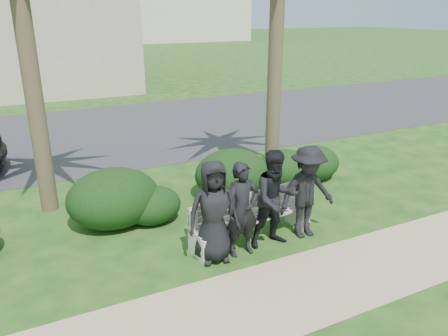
{
  "coord_description": "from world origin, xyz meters",
  "views": [
    {
      "loc": [
        -2.84,
        -5.99,
        3.7
      ],
      "look_at": [
        0.64,
        1.0,
        0.88
      ],
      "focal_mm": 35.0,
      "sensor_mm": 36.0,
      "label": 1
    }
  ],
  "objects_px": {
    "park_bench": "(251,221)",
    "man_b": "(242,210)",
    "man_a": "(214,212)",
    "man_d": "(307,192)",
    "man_c": "(275,199)"
  },
  "relations": [
    {
      "from": "park_bench",
      "to": "man_b",
      "type": "bearing_deg",
      "value": -142.37
    },
    {
      "from": "man_b",
      "to": "man_d",
      "type": "bearing_deg",
      "value": 1.99
    },
    {
      "from": "man_a",
      "to": "man_d",
      "type": "relative_size",
      "value": 1.0
    },
    {
      "from": "man_a",
      "to": "man_d",
      "type": "bearing_deg",
      "value": 8.78
    },
    {
      "from": "man_a",
      "to": "park_bench",
      "type": "bearing_deg",
      "value": 27.8
    },
    {
      "from": "man_c",
      "to": "man_d",
      "type": "height_order",
      "value": "man_c"
    },
    {
      "from": "man_a",
      "to": "man_b",
      "type": "bearing_deg",
      "value": 3.41
    },
    {
      "from": "man_a",
      "to": "man_c",
      "type": "bearing_deg",
      "value": 7.87
    },
    {
      "from": "man_b",
      "to": "man_d",
      "type": "relative_size",
      "value": 0.95
    },
    {
      "from": "man_b",
      "to": "park_bench",
      "type": "bearing_deg",
      "value": 43.5
    },
    {
      "from": "man_b",
      "to": "man_d",
      "type": "distance_m",
      "value": 1.27
    },
    {
      "from": "man_b",
      "to": "man_c",
      "type": "xyz_separation_m",
      "value": [
        0.62,
        0.03,
        0.05
      ]
    },
    {
      "from": "man_a",
      "to": "man_b",
      "type": "height_order",
      "value": "man_a"
    },
    {
      "from": "park_bench",
      "to": "man_d",
      "type": "xyz_separation_m",
      "value": [
        0.92,
        -0.29,
        0.47
      ]
    },
    {
      "from": "man_a",
      "to": "man_b",
      "type": "xyz_separation_m",
      "value": [
        0.48,
        -0.05,
        -0.04
      ]
    }
  ]
}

